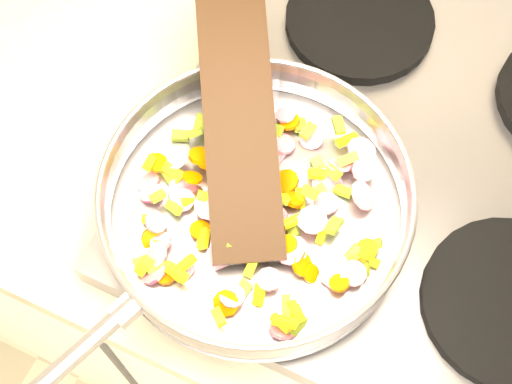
% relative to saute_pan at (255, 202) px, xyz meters
% --- Properties ---
extents(cooktop, '(0.60, 0.60, 0.04)m').
position_rel_saute_pan_xyz_m(cooktop, '(0.15, 0.16, -0.07)').
color(cooktop, '#939399').
rests_on(cooktop, counter_top).
extents(grate_fl, '(0.19, 0.19, 0.02)m').
position_rel_saute_pan_xyz_m(grate_fl, '(0.01, 0.02, -0.04)').
color(grate_fl, black).
rests_on(grate_fl, cooktop).
extents(grate_fr, '(0.19, 0.19, 0.02)m').
position_rel_saute_pan_xyz_m(grate_fr, '(0.29, 0.02, -0.04)').
color(grate_fr, black).
rests_on(grate_fr, cooktop).
extents(grate_bl, '(0.19, 0.19, 0.02)m').
position_rel_saute_pan_xyz_m(grate_bl, '(0.01, 0.30, -0.04)').
color(grate_bl, black).
rests_on(grate_bl, cooktop).
extents(saute_pan, '(0.38, 0.52, 0.06)m').
position_rel_saute_pan_xyz_m(saute_pan, '(0.00, 0.00, 0.00)').
color(saute_pan, '#9E9EA5').
rests_on(saute_pan, grate_fl).
extents(vegetable_heap, '(0.29, 0.28, 0.05)m').
position_rel_saute_pan_xyz_m(vegetable_heap, '(-0.00, 0.00, -0.01)').
color(vegetable_heap, olive).
rests_on(vegetable_heap, saute_pan).
extents(wooden_spatula, '(0.23, 0.32, 0.10)m').
position_rel_saute_pan_xyz_m(wooden_spatula, '(-0.06, 0.08, 0.03)').
color(wooden_spatula, black).
rests_on(wooden_spatula, saute_pan).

